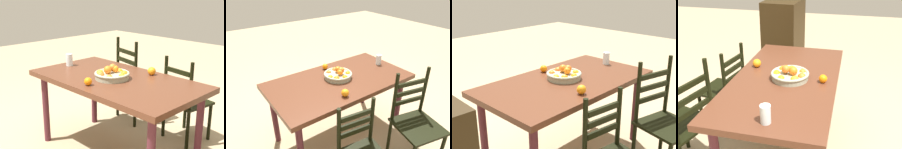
% 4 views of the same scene
% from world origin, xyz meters
% --- Properties ---
extents(ground_plane, '(12.00, 12.00, 0.00)m').
position_xyz_m(ground_plane, '(0.00, 0.00, 0.00)').
color(ground_plane, tan).
extents(dining_table, '(1.60, 0.87, 0.78)m').
position_xyz_m(dining_table, '(0.00, 0.00, 0.70)').
color(dining_table, '#572F1E').
rests_on(dining_table, ground).
extents(chair_by_cabinet, '(0.53, 0.53, 1.01)m').
position_xyz_m(chair_by_cabinet, '(-0.42, 0.76, 0.47)').
color(chair_by_cabinet, black).
rests_on(chair_by_cabinet, ground).
extents(fruit_bowl, '(0.32, 0.32, 0.13)m').
position_xyz_m(fruit_bowl, '(-0.01, -0.04, 0.82)').
color(fruit_bowl, '#A0A58D').
rests_on(fruit_bowl, dining_table).
extents(orange_loose_0, '(0.07, 0.07, 0.07)m').
position_xyz_m(orange_loose_0, '(-0.01, -0.32, 0.81)').
color(orange_loose_0, orange).
rests_on(orange_loose_0, dining_table).
extents(orange_loose_1, '(0.08, 0.08, 0.08)m').
position_xyz_m(orange_loose_1, '(0.17, 0.31, 0.82)').
color(orange_loose_1, orange).
rests_on(orange_loose_1, dining_table).
extents(drinking_glass, '(0.07, 0.07, 0.13)m').
position_xyz_m(drinking_glass, '(-0.66, -0.04, 0.84)').
color(drinking_glass, silver).
rests_on(drinking_glass, dining_table).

